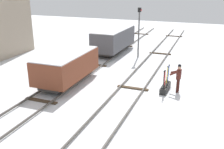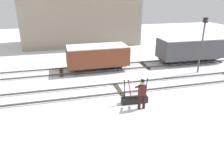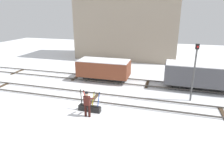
{
  "view_description": "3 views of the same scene",
  "coord_description": "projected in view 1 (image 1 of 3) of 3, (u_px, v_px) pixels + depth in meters",
  "views": [
    {
      "loc": [
        -14.07,
        -4.0,
        6.07
      ],
      "look_at": [
        -0.08,
        1.32,
        0.77
      ],
      "focal_mm": 41.39,
      "sensor_mm": 36.0,
      "label": 1
    },
    {
      "loc": [
        -3.46,
        -11.8,
        5.71
      ],
      "look_at": [
        -0.44,
        0.03,
        1.08
      ],
      "focal_mm": 33.56,
      "sensor_mm": 36.0,
      "label": 2
    },
    {
      "loc": [
        4.93,
        -12.61,
        6.24
      ],
      "look_at": [
        0.58,
        2.81,
        1.1
      ],
      "focal_mm": 31.11,
      "sensor_mm": 36.0,
      "label": 3
    }
  ],
  "objects": [
    {
      "name": "ground_plane",
      "position": [
        133.0,
        89.0,
        15.76
      ],
      "size": [
        60.0,
        60.0,
        0.0
      ],
      "primitive_type": "plane",
      "color": "white"
    },
    {
      "name": "freight_car_far_end",
      "position": [
        67.0,
        66.0,
        16.23
      ],
      "size": [
        4.84,
        2.24,
        1.99
      ],
      "rotation": [
        0.0,
        0.0,
        0.01
      ],
      "color": "#2D2B28",
      "rests_on": "ground_plane"
    },
    {
      "name": "switch_lever_frame",
      "position": [
        165.0,
        87.0,
        15.37
      ],
      "size": [
        1.54,
        0.43,
        1.45
      ],
      "rotation": [
        0.0,
        0.0,
        -0.05
      ],
      "color": "black",
      "rests_on": "ground_plane"
    },
    {
      "name": "signal_post",
      "position": [
        139.0,
        28.0,
        21.57
      ],
      "size": [
        0.24,
        0.32,
        4.21
      ],
      "color": "#4C4C4C",
      "rests_on": "ground_plane"
    },
    {
      "name": "track_siding_near",
      "position": [
        73.0,
        79.0,
        17.12
      ],
      "size": [
        44.0,
        1.94,
        0.18
      ],
      "color": "#4C4742",
      "rests_on": "ground_plane"
    },
    {
      "name": "rail_worker",
      "position": [
        178.0,
        76.0,
        15.03
      ],
      "size": [
        0.56,
        0.64,
        1.7
      ],
      "rotation": [
        0.0,
        0.0,
        -0.05
      ],
      "color": "#351511",
      "rests_on": "ground_plane"
    },
    {
      "name": "track_main_line",
      "position": [
        133.0,
        87.0,
        15.73
      ],
      "size": [
        44.0,
        1.94,
        0.18
      ],
      "color": "#4C4742",
      "rests_on": "ground_plane"
    },
    {
      "name": "freight_car_mid_siding",
      "position": [
        114.0,
        39.0,
        23.6
      ],
      "size": [
        5.71,
        2.3,
        2.2
      ],
      "rotation": [
        0.0,
        0.0,
        -0.02
      ],
      "color": "#2D2B28",
      "rests_on": "ground_plane"
    }
  ]
}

